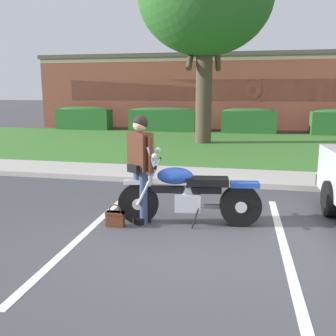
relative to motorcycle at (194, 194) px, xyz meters
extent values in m
plane|color=#424247|center=(-0.22, -0.84, -0.49)|extent=(140.00, 140.00, 0.00)
cube|color=#B7B2A8|center=(-0.22, 2.59, -0.43)|extent=(60.00, 0.20, 0.12)
cube|color=#B7B2A8|center=(-0.22, 3.44, -0.45)|extent=(60.00, 1.50, 0.08)
cube|color=#3D752D|center=(-0.22, 8.67, -0.46)|extent=(60.00, 8.96, 0.06)
cube|color=silver|center=(-1.52, -0.64, -0.49)|extent=(0.23, 4.40, 0.01)
cube|color=silver|center=(1.33, -0.64, -0.49)|extent=(0.23, 4.40, 0.01)
cylinder|color=black|center=(-0.87, -0.13, -0.17)|extent=(0.65, 0.19, 0.64)
cylinder|color=silver|center=(-0.87, -0.13, -0.17)|extent=(0.19, 0.14, 0.18)
cylinder|color=black|center=(0.71, 0.10, -0.17)|extent=(0.66, 0.27, 0.64)
cylinder|color=silver|center=(0.71, 0.10, -0.17)|extent=(0.21, 0.22, 0.18)
cube|color=silver|center=(-0.87, -0.13, 0.18)|extent=(0.46, 0.20, 0.06)
cube|color=blue|center=(0.76, 0.10, 0.17)|extent=(0.46, 0.26, 0.08)
cylinder|color=silver|center=(-0.73, -0.19, 0.11)|extent=(0.31, 0.09, 0.58)
cylinder|color=silver|center=(-0.75, -0.03, 0.11)|extent=(0.31, 0.09, 0.58)
sphere|color=silver|center=(-0.70, -0.10, 0.37)|extent=(0.17, 0.17, 0.17)
cylinder|color=silver|center=(-0.56, -0.08, 0.49)|extent=(0.13, 0.72, 0.03)
cylinder|color=black|center=(-0.51, -0.44, 0.49)|extent=(0.06, 0.11, 0.04)
cylinder|color=black|center=(-0.61, 0.27, 0.49)|extent=(0.06, 0.11, 0.04)
sphere|color=silver|center=(-0.54, -0.38, 0.65)|extent=(0.08, 0.08, 0.08)
sphere|color=silver|center=(-0.62, 0.21, 0.65)|extent=(0.08, 0.08, 0.08)
cube|color=#B2BCC6|center=(-0.64, -0.09, 0.59)|extent=(0.19, 0.38, 0.35)
cube|color=black|center=(-0.13, -0.02, 0.07)|extent=(1.10, 0.25, 0.10)
ellipsoid|color=blue|center=(-0.30, -0.05, 0.29)|extent=(0.60, 0.39, 0.26)
cube|color=black|center=(0.20, 0.02, 0.21)|extent=(0.67, 0.37, 0.12)
cube|color=silver|center=(-0.10, -0.02, -0.13)|extent=(0.43, 0.29, 0.28)
cylinder|color=silver|center=(-0.13, -0.02, 0.03)|extent=(0.19, 0.14, 0.21)
cylinder|color=silver|center=(-0.06, -0.01, 0.03)|extent=(0.19, 0.14, 0.21)
cylinder|color=silver|center=(0.25, 0.17, -0.23)|extent=(0.61, 0.16, 0.08)
cylinder|color=silver|center=(0.45, 0.20, -0.23)|extent=(0.61, 0.16, 0.08)
cylinder|color=black|center=(0.04, -0.16, -0.34)|extent=(0.11, 0.13, 0.30)
cube|color=black|center=(-0.79, -0.15, -0.44)|extent=(0.22, 0.26, 0.10)
cube|color=black|center=(-0.91, -0.07, -0.44)|extent=(0.22, 0.26, 0.10)
cylinder|color=navy|center=(-0.78, -0.14, -0.06)|extent=(0.14, 0.14, 0.86)
cylinder|color=navy|center=(-0.90, -0.06, -0.06)|extent=(0.14, 0.14, 0.86)
cube|color=#4C2819|center=(-0.84, -0.10, 0.66)|extent=(0.44, 0.39, 0.58)
cube|color=#4C2819|center=(-0.84, -0.10, 0.93)|extent=(0.36, 0.33, 0.06)
sphere|color=tan|center=(-0.84, -0.10, 1.07)|extent=(0.21, 0.21, 0.21)
sphere|color=black|center=(-0.83, -0.08, 1.10)|extent=(0.23, 0.23, 0.23)
cube|color=black|center=(-0.91, -0.20, 0.41)|extent=(0.24, 0.20, 0.12)
cylinder|color=#4C2819|center=(-0.64, -0.23, 0.64)|extent=(0.09, 0.09, 0.56)
cylinder|color=#4C2819|center=(-1.04, 0.04, 0.64)|extent=(0.09, 0.09, 0.56)
cube|color=#562D19|center=(-1.18, -0.36, -0.37)|extent=(0.28, 0.12, 0.24)
cube|color=#562D19|center=(-1.18, -0.37, -0.27)|extent=(0.28, 0.13, 0.04)
torus|color=#562D19|center=(-1.18, -0.36, -0.23)|extent=(0.20, 0.02, 0.20)
cylinder|color=black|center=(2.20, 0.89, -0.19)|extent=(0.28, 0.61, 0.60)
cylinder|color=#4C3D2D|center=(-1.00, 9.23, 1.30)|extent=(0.62, 0.62, 3.57)
cylinder|color=#4C3D2D|center=(-0.51, 9.23, 3.03)|extent=(0.22, 1.14, 1.44)
cylinder|color=#4C3D2D|center=(-1.51, 9.23, 2.91)|extent=(0.22, 1.19, 1.23)
cube|color=#286028|center=(-7.79, 13.27, 0.06)|extent=(2.85, 0.90, 1.10)
ellipsoid|color=#286028|center=(-7.79, 13.27, 0.61)|extent=(2.71, 0.84, 0.28)
cube|color=#286028|center=(-3.54, 13.27, 0.06)|extent=(3.36, 0.90, 1.10)
ellipsoid|color=#286028|center=(-3.54, 13.27, 0.61)|extent=(3.20, 0.84, 0.28)
cube|color=#286028|center=(0.71, 13.27, 0.06)|extent=(2.58, 0.90, 1.10)
ellipsoid|color=#286028|center=(0.71, 13.27, 0.61)|extent=(2.46, 0.84, 0.28)
cube|color=brown|center=(1.26, 20.31, 1.39)|extent=(23.98, 11.98, 3.77)
cube|color=#998466|center=(1.26, 14.36, 3.16)|extent=(23.98, 0.10, 0.24)
cube|color=#4C4742|center=(1.26, 20.31, 3.38)|extent=(24.22, 12.10, 0.20)
cube|color=#1E282D|center=(1.26, 14.35, 1.58)|extent=(20.38, 0.06, 1.10)
cube|color=brown|center=(-6.89, 14.34, 1.58)|extent=(0.08, 0.04, 1.20)
cube|color=brown|center=(-2.81, 14.34, 1.58)|extent=(0.08, 0.04, 1.20)
cube|color=brown|center=(1.26, 14.34, 1.58)|extent=(0.08, 0.04, 1.20)
camera|label=1|loc=(0.82, -5.77, 1.59)|focal=41.28mm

